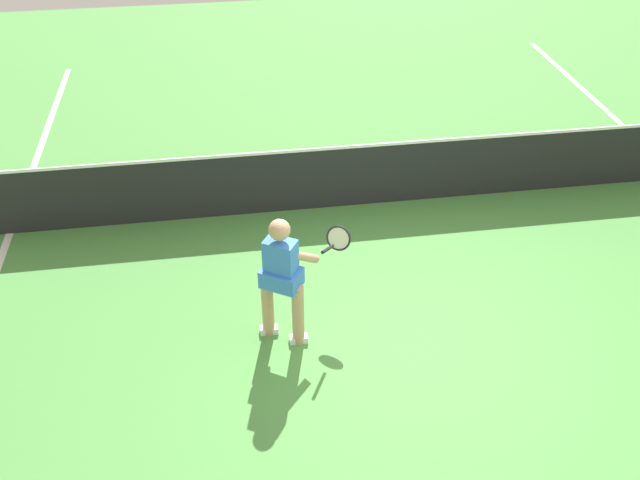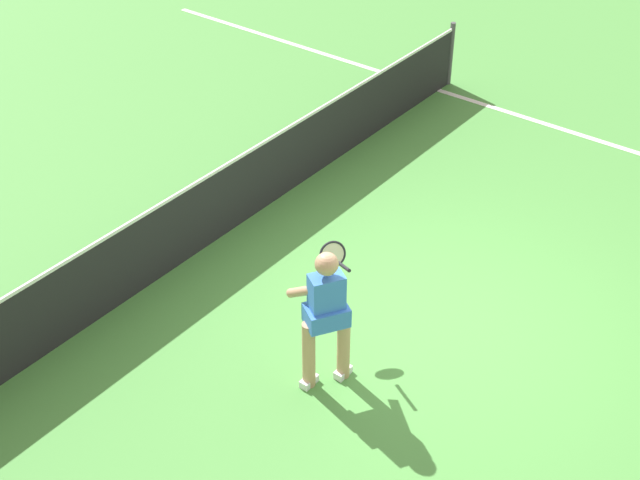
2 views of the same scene
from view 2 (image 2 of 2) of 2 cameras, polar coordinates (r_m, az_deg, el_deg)
name	(u,v)px [view 2 (image 2 of 2)]	position (r m, az deg, el deg)	size (l,w,h in m)	color
ground_plane	(436,321)	(9.69, 7.40, -5.16)	(24.83, 24.83, 0.00)	#4C9342
sideline_right_marking	(613,145)	(13.41, 18.23, 5.77)	(0.10, 17.10, 0.01)	white
court_net	(232,195)	(10.80, -5.64, 2.90)	(10.29, 0.08, 1.02)	#4C4C51
tennis_player	(326,312)	(8.41, 0.40, -4.63)	(1.07, 0.78, 1.55)	tan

